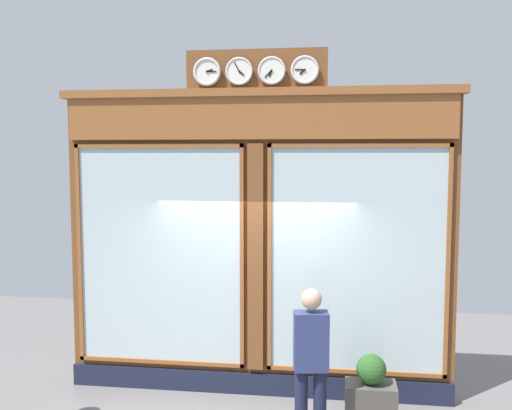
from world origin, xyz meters
name	(u,v)px	position (x,y,z in m)	size (l,w,h in m)	color
shop_facade	(257,241)	(0.00, -0.13, 1.97)	(5.03, 0.42, 4.38)	brown
pedestrian	(311,359)	(-0.74, 1.17, 0.93)	(0.39, 0.27, 1.69)	#191E38
planter_box	(371,407)	(-1.40, 0.80, 0.27)	(0.56, 0.36, 0.55)	#4C4742
planter_shrub	(371,369)	(-1.40, 0.80, 0.71)	(0.33, 0.33, 0.33)	#285623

